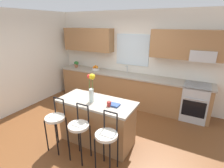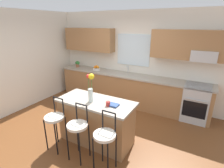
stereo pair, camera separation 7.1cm
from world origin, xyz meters
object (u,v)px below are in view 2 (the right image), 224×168
object	(u,v)px
fruit_bowl_oranges	(97,68)
potted_plant_small	(77,64)
mug_ceramic	(108,104)
flower_vase	(91,87)
bar_stool_near	(55,120)
bar_stool_middle	(78,128)
cookbook	(113,105)
bar_stool_far	(105,138)
kitchen_island	(96,121)
oven_range	(195,103)

from	to	relation	value
fruit_bowl_oranges	potted_plant_small	world-z (taller)	potted_plant_small
mug_ceramic	flower_vase	bearing A→B (deg)	178.80
bar_stool_near	mug_ceramic	xyz separation A→B (m)	(0.87, 0.49, 0.33)
bar_stool_middle	mug_ceramic	xyz separation A→B (m)	(0.32, 0.49, 0.33)
cookbook	flower_vase	bearing A→B (deg)	-174.00
flower_vase	cookbook	distance (m)	0.54
bar_stool_middle	flower_vase	world-z (taller)	flower_vase
cookbook	bar_stool_far	bearing A→B (deg)	-74.29
bar_stool_far	flower_vase	world-z (taller)	flower_vase
mug_ceramic	cookbook	xyz separation A→B (m)	(0.07, 0.06, -0.03)
bar_stool_middle	flower_vase	bearing A→B (deg)	96.75
bar_stool_near	flower_vase	world-z (taller)	flower_vase
kitchen_island	mug_ceramic	size ratio (longest dim) A/B	17.08
bar_stool_near	fruit_bowl_oranges	xyz separation A→B (m)	(-0.75, 2.53, 0.34)
bar_stool_middle	kitchen_island	bearing A→B (deg)	90.00
bar_stool_near	bar_stool_far	bearing A→B (deg)	0.00
kitchen_island	fruit_bowl_oranges	size ratio (longest dim) A/B	6.41
fruit_bowl_oranges	potted_plant_small	bearing A→B (deg)	-179.73
bar_stool_far	mug_ceramic	bearing A→B (deg)	114.97
fruit_bowl_oranges	bar_stool_near	bearing A→B (deg)	-73.43
kitchen_island	bar_stool_near	distance (m)	0.80
flower_vase	fruit_bowl_oranges	bearing A→B (deg)	121.46
bar_stool_middle	fruit_bowl_oranges	bearing A→B (deg)	117.25
kitchen_island	flower_vase	distance (m)	0.76
kitchen_island	potted_plant_small	distance (m)	2.92
oven_range	bar_stool_middle	world-z (taller)	bar_stool_middle
bar_stool_far	flower_vase	size ratio (longest dim) A/B	1.86
mug_ceramic	cookbook	distance (m)	0.10
mug_ceramic	cookbook	size ratio (longest dim) A/B	0.45
bar_stool_middle	bar_stool_far	size ratio (longest dim) A/B	1.00
oven_range	flower_vase	xyz separation A→B (m)	(-1.74, -2.01, 0.76)
bar_stool_near	bar_stool_middle	xyz separation A→B (m)	(0.55, 0.00, 0.00)
cookbook	potted_plant_small	size ratio (longest dim) A/B	0.95
potted_plant_small	fruit_bowl_oranges	bearing A→B (deg)	0.27
bar_stool_near	mug_ceramic	world-z (taller)	bar_stool_near
bar_stool_near	fruit_bowl_oranges	bearing A→B (deg)	106.57
kitchen_island	bar_stool_middle	bearing A→B (deg)	-90.00
bar_stool_middle	mug_ceramic	world-z (taller)	bar_stool_middle
cookbook	mug_ceramic	bearing A→B (deg)	-143.07
bar_stool_middle	cookbook	distance (m)	0.74
oven_range	bar_stool_middle	bearing A→B (deg)	-123.95
fruit_bowl_oranges	kitchen_island	bearing A→B (deg)	-56.52
oven_range	bar_stool_middle	distance (m)	3.02
kitchen_island	potted_plant_small	xyz separation A→B (m)	(-2.08, 1.97, 0.58)
mug_ceramic	bar_stool_far	bearing A→B (deg)	-65.03
flower_vase	potted_plant_small	bearing A→B (deg)	134.90
mug_ceramic	fruit_bowl_oranges	xyz separation A→B (m)	(-1.63, 2.04, 0.01)
oven_range	fruit_bowl_oranges	distance (m)	3.03
flower_vase	mug_ceramic	world-z (taller)	flower_vase
oven_range	potted_plant_small	xyz separation A→B (m)	(-3.76, 0.02, 0.58)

